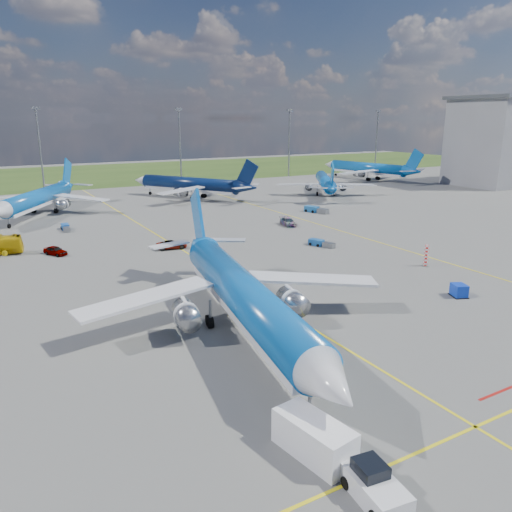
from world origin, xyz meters
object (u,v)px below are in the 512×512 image
bg_jet_n (190,198)px  service_van (314,438)px  bg_jet_ene (366,179)px  baggage_tug_e (316,210)px  service_car_b (172,245)px  bg_jet_nnw (40,215)px  baggage_tug_w (321,243)px  main_airliner (244,334)px  pushback_tug (374,486)px  service_car_a (55,251)px  baggage_tug_c (66,228)px  uld_container (459,290)px  service_car_c (288,222)px  warning_post (426,256)px  bg_jet_ne (325,194)px

bg_jet_n → service_van: bg_jet_n is taller
bg_jet_ene → baggage_tug_e: bearing=28.2°
service_car_b → baggage_tug_e: service_car_b is taller
bg_jet_nnw → baggage_tug_w: 61.74m
main_airliner → pushback_tug: bearing=-90.0°
service_car_a → main_airliner: bearing=-104.7°
baggage_tug_c → uld_container: bearing=-57.6°
bg_jet_ene → baggage_tug_c: bg_jet_ene is taller
pushback_tug → service_car_c: bearing=67.6°
warning_post → baggage_tug_w: (-5.87, 16.13, -1.04)m
uld_container → service_car_b: 42.28m
bg_jet_ene → baggage_tug_w: (-67.39, -65.20, 0.46)m
service_car_a → bg_jet_n: bearing=16.5°
baggage_tug_w → service_van: bearing=-147.4°
warning_post → bg_jet_ne: (29.08, 61.24, -1.50)m
bg_jet_ne → baggage_tug_w: bg_jet_ne is taller
main_airliner → baggage_tug_c: 56.54m
bg_jet_ne → service_car_c: bg_jet_ne is taller
pushback_tug → service_car_b: bearing=87.6°
warning_post → bg_jet_n: size_ratio=0.08×
service_van → service_car_b: bearing=70.1°
baggage_tug_c → bg_jet_ne: bearing=13.6°
service_van → baggage_tug_c: service_van is taller
uld_container → pushback_tug: bearing=-125.3°
bg_jet_ne → baggage_tug_w: 57.07m
service_van → service_car_c: bearing=49.3°
bg_jet_ene → pushback_tug: bg_jet_ene is taller
baggage_tug_e → bg_jet_n: bearing=99.0°
main_airliner → baggage_tug_w: size_ratio=9.39×
uld_container → service_car_c: (4.33, 42.42, 0.01)m
bg_jet_n → bg_jet_nnw: bearing=-22.9°
warning_post → pushback_tug: warning_post is taller
bg_jet_n → uld_container: bg_jet_n is taller
bg_jet_ene → service_van: bg_jet_ene is taller
warning_post → baggage_tug_w: warning_post is taller
bg_jet_ne → baggage_tug_e: size_ratio=6.26×
main_airliner → service_van: size_ratio=8.17×
service_car_b → bg_jet_nnw: bearing=28.0°
service_car_c → service_car_a: bearing=-167.6°
bg_jet_n → baggage_tug_c: size_ratio=8.70×
service_van → pushback_tug: bearing=-90.3°
uld_container → warning_post: bearing=82.2°
bg_jet_nnw → service_car_b: bg_jet_nnw is taller
pushback_tug → service_car_a: pushback_tug is taller
service_van → bg_jet_nnw: bearing=83.8°
baggage_tug_w → bg_jet_ne: bearing=31.9°
bg_jet_nnw → baggage_tug_c: bg_jet_nnw is taller
warning_post → baggage_tug_c: bearing=129.0°
main_airliner → bg_jet_ene: bearing=53.5°
bg_jet_ne → baggage_tug_e: (-18.21, -20.73, 0.59)m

